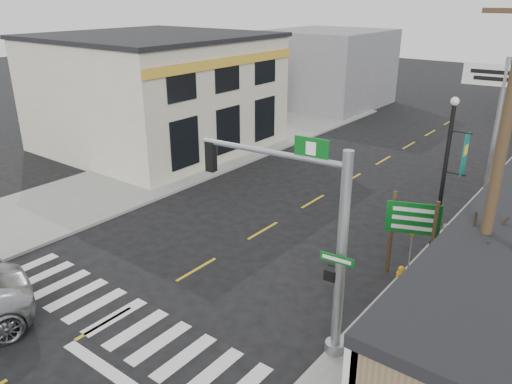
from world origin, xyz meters
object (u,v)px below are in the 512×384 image
Objects in this scene: guide_sign at (412,227)px; fire_hydrant at (401,275)px; dance_center_sign at (501,100)px; bare_tree at (507,240)px; traffic_signal_pole at (318,229)px; lamp_post at (447,166)px; utility_pole_near at (492,203)px.

guide_sign reaches higher than fire_hydrant.
dance_center_sign is (0.60, 7.49, 4.75)m from fire_hydrant.
dance_center_sign is 11.02m from bare_tree.
guide_sign is at bearing -100.66° from dance_center_sign.
traffic_signal_pole is 5.11m from guide_sign.
fire_hydrant is 4.41m from lamp_post.
lamp_post is 4.63m from dance_center_sign.
traffic_signal_pole reaches higher than lamp_post.
traffic_signal_pole reaches higher than bare_tree.
fire_hydrant is at bearing 129.37° from utility_pole_near.
traffic_signal_pole is 0.86× the size of dance_center_sign.
fire_hydrant is 0.12× the size of lamp_post.
bare_tree is at bearing 5.35° from utility_pole_near.
fire_hydrant is 6.19m from utility_pole_near.
bare_tree is at bearing -43.04° from fire_hydrant.
fire_hydrant is 0.14× the size of bare_tree.
lamp_post reaches higher than bare_tree.
utility_pole_near is at bearing -73.94° from guide_sign.
traffic_signal_pole is at bearing -102.52° from dance_center_sign.
dance_center_sign is 1.34× the size of bare_tree.
lamp_post is 7.19m from bare_tree.
dance_center_sign is at bearing 77.35° from traffic_signal_pole.
dance_center_sign reaches higher than lamp_post.
lamp_post is (0.06, 2.72, 1.43)m from guide_sign.
dance_center_sign is at bearing 58.55° from lamp_post.
traffic_signal_pole is 11.96m from dance_center_sign.
utility_pole_near is at bearing -171.66° from bare_tree.
utility_pole_near is (2.91, -3.71, 2.87)m from guide_sign.
utility_pole_near is at bearing -90.29° from lamp_post.
lamp_post is (0.06, 3.24, 3.00)m from fire_hydrant.
traffic_signal_pole is 1.01× the size of lamp_post.
bare_tree is 0.93m from utility_pole_near.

